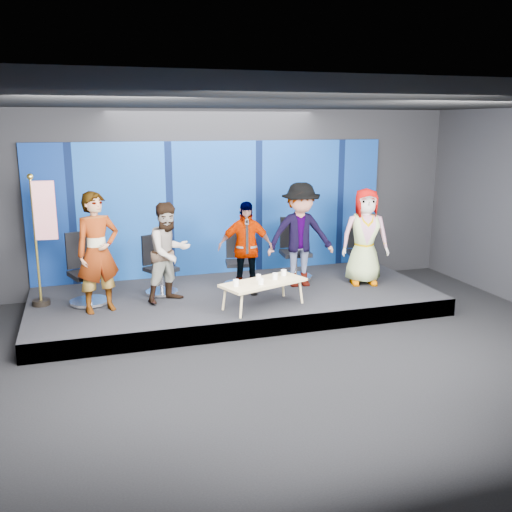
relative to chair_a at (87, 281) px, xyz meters
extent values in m
plane|color=black|center=(2.50, -2.65, -0.69)|extent=(10.00, 10.00, 0.00)
cube|color=black|center=(2.50, 1.35, 1.06)|extent=(10.00, 0.02, 3.50)
cube|color=black|center=(2.50, -6.65, 1.06)|extent=(10.00, 0.02, 3.50)
cube|color=black|center=(2.50, -2.65, 2.81)|extent=(10.00, 8.00, 0.02)
cube|color=black|center=(2.50, -0.15, -0.54)|extent=(7.00, 3.00, 0.30)
cube|color=#06184D|center=(2.50, 1.30, 0.91)|extent=(7.00, 0.08, 2.60)
cylinder|color=silver|center=(0.02, -0.06, -0.36)|extent=(0.85, 0.85, 0.07)
cylinder|color=silver|center=(0.02, -0.06, -0.10)|extent=(0.08, 0.08, 0.44)
cube|color=black|center=(0.02, -0.06, 0.12)|extent=(0.68, 0.68, 0.08)
cube|color=black|center=(-0.07, 0.19, 0.49)|extent=(0.48, 0.21, 0.61)
imported|color=black|center=(0.19, -0.48, 0.57)|extent=(0.81, 0.66, 1.92)
cylinder|color=silver|center=(1.25, 0.15, -0.36)|extent=(0.79, 0.79, 0.06)
cylinder|color=silver|center=(1.25, 0.15, -0.14)|extent=(0.07, 0.07, 0.39)
cube|color=black|center=(1.25, 0.15, 0.06)|extent=(0.63, 0.63, 0.07)
cube|color=black|center=(1.14, 0.36, 0.38)|extent=(0.40, 0.24, 0.53)
imported|color=black|center=(1.34, -0.29, 0.45)|extent=(1.02, 0.94, 1.68)
cylinder|color=silver|center=(2.67, 0.22, -0.36)|extent=(0.66, 0.66, 0.06)
cylinder|color=silver|center=(2.67, 0.22, -0.14)|extent=(0.07, 0.07, 0.38)
cube|color=black|center=(2.67, 0.22, 0.05)|extent=(0.53, 0.53, 0.07)
cube|color=black|center=(2.71, 0.44, 0.36)|extent=(0.42, 0.12, 0.52)
imported|color=black|center=(2.67, -0.23, 0.43)|extent=(1.01, 0.56, 1.63)
cylinder|color=silver|center=(3.85, 0.38, -0.36)|extent=(0.72, 0.72, 0.07)
cylinder|color=silver|center=(3.85, 0.38, -0.10)|extent=(0.08, 0.08, 0.44)
cube|color=black|center=(3.85, 0.38, 0.12)|extent=(0.58, 0.58, 0.08)
cube|color=black|center=(3.88, 0.64, 0.48)|extent=(0.49, 0.10, 0.61)
imported|color=black|center=(3.76, -0.06, 0.56)|extent=(1.29, 0.83, 1.90)
cylinder|color=silver|center=(5.12, 0.13, -0.36)|extent=(0.76, 0.76, 0.06)
cylinder|color=silver|center=(5.12, 0.13, -0.12)|extent=(0.07, 0.07, 0.41)
cube|color=black|center=(5.12, 0.13, 0.09)|extent=(0.61, 0.61, 0.07)
cube|color=black|center=(5.19, 0.37, 0.43)|extent=(0.45, 0.17, 0.57)
imported|color=black|center=(4.95, -0.29, 0.50)|extent=(0.99, 0.77, 1.78)
cube|color=tan|center=(2.73, -1.06, 0.02)|extent=(1.52, 1.03, 0.04)
cylinder|color=tan|center=(2.23, -1.49, -0.20)|extent=(0.04, 0.04, 0.39)
cylinder|color=tan|center=(2.08, -1.05, -0.20)|extent=(0.04, 0.04, 0.39)
cylinder|color=tan|center=(3.39, -1.07, -0.20)|extent=(0.04, 0.04, 0.39)
cylinder|color=tan|center=(3.23, -0.63, -0.20)|extent=(0.04, 0.04, 0.39)
cylinder|color=white|center=(2.23, -1.21, 0.10)|extent=(0.09, 0.09, 0.11)
cylinder|color=white|center=(2.64, -1.23, 0.09)|extent=(0.09, 0.09, 0.10)
cylinder|color=white|center=(2.68, -0.96, 0.09)|extent=(0.08, 0.08, 0.09)
cylinder|color=white|center=(2.95, -1.00, 0.09)|extent=(0.09, 0.09, 0.11)
cylinder|color=white|center=(3.17, -0.83, 0.09)|extent=(0.09, 0.09, 0.10)
cylinder|color=black|center=(-0.75, 0.12, -0.34)|extent=(0.29, 0.29, 0.09)
cylinder|color=gold|center=(-0.75, 0.12, 0.69)|extent=(0.04, 0.04, 1.98)
sphere|color=gold|center=(-0.75, 0.12, 1.73)|extent=(0.10, 0.10, 0.10)
cube|color=red|center=(-0.57, 0.09, 1.19)|extent=(0.35, 0.08, 0.94)
camera|label=1|loc=(-0.04, -9.52, 2.55)|focal=40.00mm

